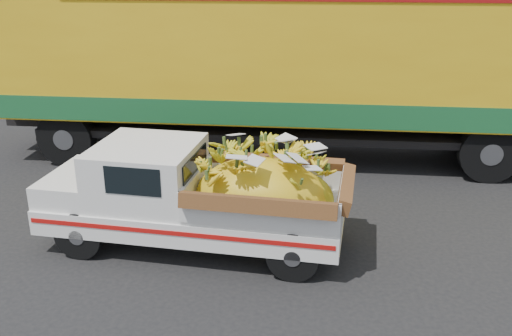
{
  "coord_description": "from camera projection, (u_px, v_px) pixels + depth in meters",
  "views": [
    {
      "loc": [
        -0.44,
        -6.73,
        3.9
      ],
      "look_at": [
        -0.93,
        0.95,
        1.02
      ],
      "focal_mm": 40.0,
      "sensor_mm": 36.0,
      "label": 1
    }
  ],
  "objects": [
    {
      "name": "ground",
      "position": [
        321.0,
        266.0,
        7.63
      ],
      "size": [
        100.0,
        100.0,
        0.0
      ],
      "primitive_type": "plane",
      "color": "black",
      "rests_on": "ground"
    },
    {
      "name": "curb",
      "position": [
        309.0,
        120.0,
        14.06
      ],
      "size": [
        60.0,
        0.25,
        0.15
      ],
      "primitive_type": "cube",
      "color": "gray",
      "rests_on": "ground"
    },
    {
      "name": "sidewalk",
      "position": [
        307.0,
        100.0,
        16.02
      ],
      "size": [
        60.0,
        4.0,
        0.14
      ],
      "primitive_type": "cube",
      "color": "gray",
      "rests_on": "ground"
    },
    {
      "name": "pickup_truck",
      "position": [
        216.0,
        196.0,
        7.86
      ],
      "size": [
        4.34,
        2.06,
        1.46
      ],
      "rotation": [
        0.0,
        0.0,
        -0.13
      ],
      "color": "black",
      "rests_on": "ground"
    },
    {
      "name": "semi_trailer",
      "position": [
        302.0,
        53.0,
        11.06
      ],
      "size": [
        12.03,
        3.07,
        3.8
      ],
      "rotation": [
        0.0,
        0.0,
        -0.05
      ],
      "color": "black",
      "rests_on": "ground"
    }
  ]
}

